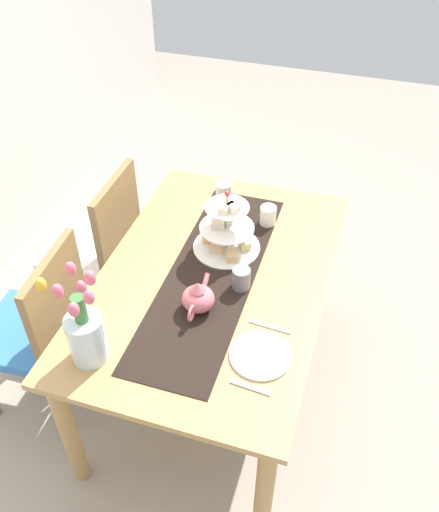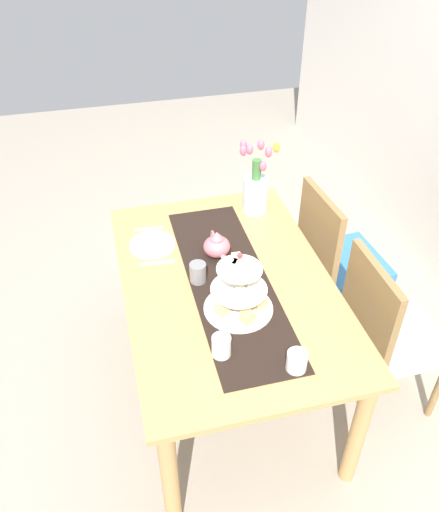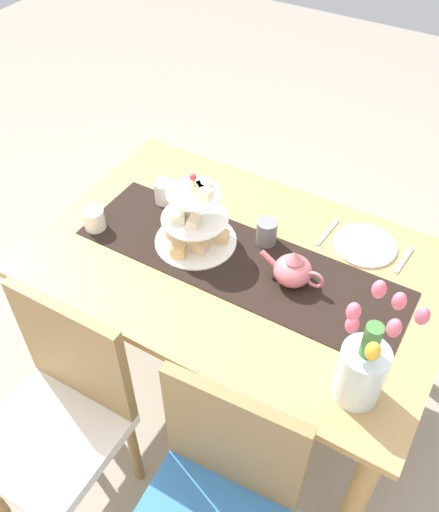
# 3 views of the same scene
# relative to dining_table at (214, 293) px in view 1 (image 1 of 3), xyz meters

# --- Properties ---
(ground_plane) EXTENTS (8.00, 8.00, 0.00)m
(ground_plane) POSITION_rel_dining_table_xyz_m (0.00, 0.00, -0.62)
(ground_plane) COLOR gray
(dining_table) EXTENTS (1.45, 0.95, 0.72)m
(dining_table) POSITION_rel_dining_table_xyz_m (0.00, 0.00, 0.00)
(dining_table) COLOR tan
(dining_table) RESTS_ON ground_plane
(chair_left) EXTENTS (0.45, 0.45, 0.91)m
(chair_left) POSITION_rel_dining_table_xyz_m (-0.31, 0.70, -0.12)
(chair_left) COLOR olive
(chair_left) RESTS_ON ground_plane
(chair_right) EXTENTS (0.42, 0.42, 0.91)m
(chair_right) POSITION_rel_dining_table_xyz_m (0.27, 0.70, -0.12)
(chair_right) COLOR olive
(chair_right) RESTS_ON ground_plane
(table_runner) EXTENTS (1.20, 0.36, 0.00)m
(table_runner) POSITION_rel_dining_table_xyz_m (0.00, 0.01, 0.11)
(table_runner) COLOR black
(table_runner) RESTS_ON dining_table
(tiered_cake_stand) EXTENTS (0.30, 0.30, 0.30)m
(tiered_cake_stand) POSITION_rel_dining_table_xyz_m (0.19, 0.00, 0.20)
(tiered_cake_stand) COLOR beige
(tiered_cake_stand) RESTS_ON table_runner
(teapot) EXTENTS (0.24, 0.13, 0.14)m
(teapot) POSITION_rel_dining_table_xyz_m (-0.20, 0.00, 0.16)
(teapot) COLOR #D66B75
(teapot) RESTS_ON table_runner
(tulip_vase) EXTENTS (0.18, 0.21, 0.41)m
(tulip_vase) POSITION_rel_dining_table_xyz_m (-0.54, 0.30, 0.24)
(tulip_vase) COLOR silver
(tulip_vase) RESTS_ON dining_table
(cream_jug) EXTENTS (0.08, 0.08, 0.08)m
(cream_jug) POSITION_rel_dining_table_xyz_m (0.55, 0.13, 0.15)
(cream_jug) COLOR white
(cream_jug) RESTS_ON dining_table
(dinner_plate_left) EXTENTS (0.23, 0.23, 0.01)m
(dinner_plate_left) POSITION_rel_dining_table_xyz_m (-0.35, -0.29, 0.11)
(dinner_plate_left) COLOR white
(dinner_plate_left) RESTS_ON dining_table
(fork_left) EXTENTS (0.03, 0.15, 0.01)m
(fork_left) POSITION_rel_dining_table_xyz_m (-0.50, -0.29, 0.11)
(fork_left) COLOR silver
(fork_left) RESTS_ON dining_table
(knife_left) EXTENTS (0.03, 0.17, 0.01)m
(knife_left) POSITION_rel_dining_table_xyz_m (-0.21, -0.29, 0.11)
(knife_left) COLOR silver
(knife_left) RESTS_ON dining_table
(mug_grey) EXTENTS (0.08, 0.08, 0.09)m
(mug_grey) POSITION_rel_dining_table_xyz_m (-0.03, -0.13, 0.16)
(mug_grey) COLOR slate
(mug_grey) RESTS_ON table_runner
(mug_white_text) EXTENTS (0.08, 0.08, 0.09)m
(mug_white_text) POSITION_rel_dining_table_xyz_m (0.41, -0.13, 0.15)
(mug_white_text) COLOR white
(mug_white_text) RESTS_ON dining_table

